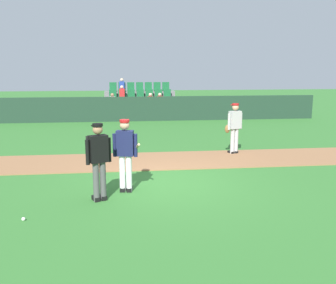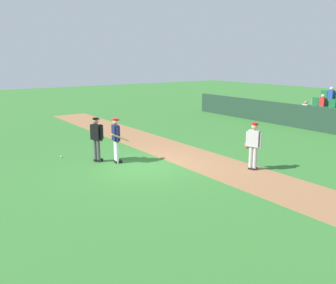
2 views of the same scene
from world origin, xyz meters
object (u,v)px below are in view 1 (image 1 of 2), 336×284
object	(u,v)px
umpire_home_plate	(98,157)
runner_grey_jersey	(234,127)
batter_navy_jersey	(126,153)
baseball	(23,219)

from	to	relation	value
umpire_home_plate	runner_grey_jersey	size ratio (longest dim) A/B	1.00
umpire_home_plate	batter_navy_jersey	bearing A→B (deg)	41.95
umpire_home_plate	baseball	distance (m)	1.98
batter_navy_jersey	baseball	size ratio (longest dim) A/B	23.78
runner_grey_jersey	baseball	xyz separation A→B (m)	(-5.74, -5.13, -0.93)
umpire_home_plate	baseball	bearing A→B (deg)	-144.94
batter_navy_jersey	runner_grey_jersey	distance (m)	5.18
batter_navy_jersey	baseball	bearing A→B (deg)	-142.75
umpire_home_plate	baseball	world-z (taller)	umpire_home_plate
baseball	batter_navy_jersey	bearing A→B (deg)	37.25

